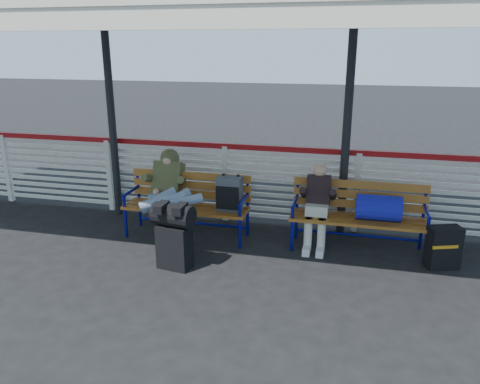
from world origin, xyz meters
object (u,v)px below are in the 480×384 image
(traveler_man, at_px, (168,195))
(suitcase_side, at_px, (443,247))
(bench_right, at_px, (368,209))
(bench_left, at_px, (201,197))
(companion_person, at_px, (317,205))
(luggage_stack, at_px, (174,233))

(traveler_man, xyz_separation_m, suitcase_side, (3.60, 0.12, -0.44))
(bench_right, bearing_deg, bench_left, -178.03)
(bench_right, bearing_deg, suitcase_side, -18.27)
(companion_person, bearing_deg, luggage_stack, -146.28)
(bench_left, bearing_deg, luggage_stack, -90.96)
(luggage_stack, distance_m, bench_right, 2.58)
(traveler_man, xyz_separation_m, companion_person, (2.00, 0.41, -0.11))
(suitcase_side, bearing_deg, traveler_man, 162.05)
(traveler_man, bearing_deg, luggage_stack, -63.30)
(traveler_man, bearing_deg, bench_right, 9.00)
(bench_left, bearing_deg, bench_right, 1.97)
(traveler_man, relative_size, suitcase_side, 3.02)
(bench_left, xyz_separation_m, suitcase_side, (3.23, -0.23, -0.33))
(bench_right, distance_m, traveler_man, 2.71)
(companion_person, bearing_deg, bench_right, 0.67)
(bench_right, bearing_deg, traveler_man, -171.00)
(suitcase_side, bearing_deg, bench_right, 141.92)
(luggage_stack, height_order, companion_person, companion_person)
(luggage_stack, xyz_separation_m, traveler_man, (-0.35, 0.69, 0.25))
(companion_person, bearing_deg, bench_left, -177.49)
(bench_left, distance_m, companion_person, 1.63)
(bench_left, bearing_deg, companion_person, 2.51)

